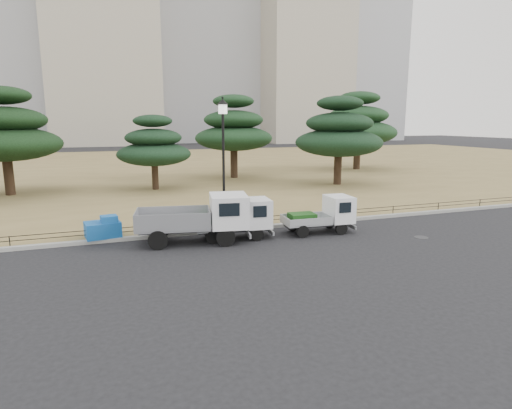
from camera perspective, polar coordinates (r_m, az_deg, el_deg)
name	(u,v)px	position (r m, az deg, el deg)	size (l,w,h in m)	color
ground	(272,244)	(17.65, 2.19, -5.32)	(220.00, 220.00, 0.00)	black
lawn	(167,168)	(47.00, -11.83, 4.82)	(120.00, 56.00, 0.15)	olive
curb	(252,228)	(19.98, -0.58, -3.12)	(120.00, 0.25, 0.16)	gray
truck_large	(200,216)	(17.84, -7.52, -1.58)	(4.78, 2.52, 1.98)	black
truck_kei_front	(239,219)	(18.36, -2.23, -1.96)	(3.31, 1.65, 1.69)	black
truck_kei_rear	(323,215)	(19.53, 8.93, -1.37)	(3.21, 1.52, 1.64)	black
street_lamp	(223,142)	(19.32, -4.39, 8.31)	(0.52, 0.52, 5.79)	black
pipe_fence	(251,220)	(20.04, -0.72, -2.03)	(38.00, 0.04, 0.40)	black
tarp_pile	(103,228)	(19.20, -19.68, -3.02)	(1.54, 1.23, 0.93)	#165BAE
manhole	(421,237)	(19.99, 21.16, -4.10)	(0.60, 0.60, 0.01)	#2D2D30
pine_west_near	(4,133)	(32.55, -30.56, 8.20)	(7.05, 7.05, 7.05)	black
pine_center_left	(154,147)	(31.41, -13.47, 7.51)	(5.20, 5.20, 5.29)	black
pine_center_right	(234,130)	(37.16, -2.99, 9.89)	(6.65, 6.65, 7.06)	black
pine_east_near	(339,134)	(33.62, 11.00, 9.23)	(6.65, 6.65, 6.72)	black
pine_east_far	(358,125)	(44.97, 13.49, 10.29)	(7.72, 7.72, 7.76)	black
tower_center_left	(100,12)	(103.22, -20.05, 23.01)	(22.00, 20.00, 55.00)	#AAA08C
tower_east	(301,40)	(109.80, 6.06, 20.95)	(20.00, 18.00, 48.00)	#AAA08C
tower_far_east	(351,6)	(127.34, 12.50, 24.43)	(24.00, 20.00, 70.00)	#A0A0A5
radio_tower	(405,26)	(130.02, 19.30, 21.56)	(1.80, 1.80, 63.00)	#D83F33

